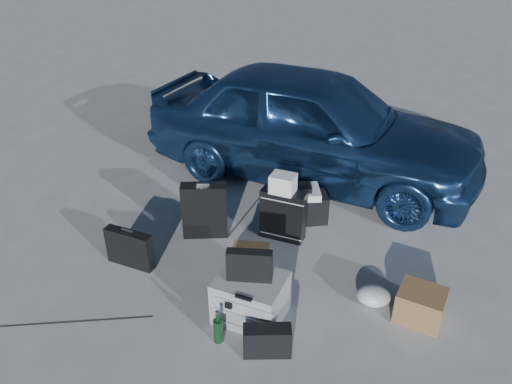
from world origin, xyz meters
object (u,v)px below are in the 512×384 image
suitcase_left (204,210)px  duffel_bag (297,208)px  pelican_case (251,298)px  green_bottle (218,327)px  car (312,124)px  suitcase_right (283,215)px  cardboard_box (421,305)px  briefcase (130,248)px

suitcase_left → duffel_bag: bearing=12.6°
pelican_case → green_bottle: bearing=-108.4°
car → duffel_bag: 1.23m
pelican_case → suitcase_right: suitcase_right is taller
car → green_bottle: size_ratio=13.69×
green_bottle → cardboard_box: bearing=21.5°
duffel_bag → pelican_case: bearing=-115.6°
cardboard_box → green_bottle: (-1.56, -0.62, 0.01)m
suitcase_right → duffel_bag: suitcase_right is taller
cardboard_box → duffel_bag: bearing=134.4°
briefcase → green_bottle: (1.09, -0.76, -0.04)m
car → suitcase_right: (-0.10, -1.44, -0.42)m
suitcase_left → cardboard_box: bearing=-35.3°
pelican_case → suitcase_right: 1.20m
briefcase → green_bottle: bearing=-23.4°
car → suitcase_left: (-0.89, -1.57, -0.40)m
suitcase_right → duffel_bag: 0.37m
car → cardboard_box: 2.71m
suitcase_right → cardboard_box: (1.32, -0.91, -0.13)m
briefcase → duffel_bag: bearing=48.9°
briefcase → suitcase_right: suitcase_right is taller
pelican_case → duffel_bag: 1.54m
pelican_case → cardboard_box: 1.41m
suitcase_right → suitcase_left: bearing=-161.2°
suitcase_left → suitcase_right: bearing=-5.8°
briefcase → cardboard_box: bearing=8.2°
suitcase_left → duffel_bag: (0.89, 0.47, -0.14)m
pelican_case → duffel_bag: bearing=95.2°
car → pelican_case: size_ratio=7.47×
green_bottle → suitcase_right: bearing=80.9°
pelican_case → cardboard_box: size_ratio=1.47×
suitcase_left → suitcase_right: size_ratio=1.09×
duffel_bag → cardboard_box: (1.22, -1.25, -0.02)m
pelican_case → suitcase_right: bearing=98.3°
duffel_bag → car: bearing=70.5°
suitcase_left → cardboard_box: suitcase_left is taller
pelican_case → green_bottle: (-0.19, -0.33, -0.05)m
pelican_case → suitcase_right: size_ratio=1.00×
briefcase → duffel_bag: (1.43, 1.10, -0.03)m
car → cardboard_box: size_ratio=10.99×
briefcase → suitcase_left: bearing=60.9°
duffel_bag → suitcase_right: bearing=-126.0°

